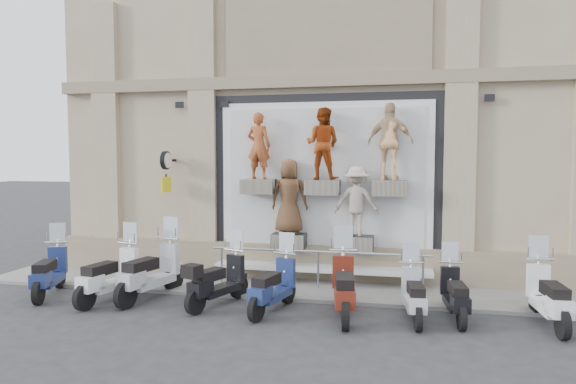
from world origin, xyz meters
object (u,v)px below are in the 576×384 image
object	(u,v)px
scooter_f	(344,275)
scooter_i	(549,284)
scooter_d	(218,270)
scooter_b	(110,264)
scooter_a	(49,261)
scooter_g	(414,284)
scooter_c	(151,260)
scooter_h	(455,283)
clock_sign_bracket	(166,166)
scooter_e	(273,274)
guard_rail	(318,271)

from	to	relation	value
scooter_f	scooter_i	size ratio (longest dim) A/B	1.06
scooter_d	scooter_b	bearing A→B (deg)	-155.44
scooter_a	scooter_d	size ratio (longest dim) A/B	1.02
scooter_g	scooter_i	size ratio (longest dim) A/B	0.89
scooter_c	scooter_h	bearing A→B (deg)	12.59
clock_sign_bracket	scooter_f	bearing A→B (deg)	-25.74
scooter_a	scooter_g	xyz separation A→B (m)	(7.74, -0.02, -0.07)
scooter_a	scooter_f	world-z (taller)	scooter_f
scooter_c	scooter_e	xyz separation A→B (m)	(2.77, -0.32, -0.10)
scooter_e	clock_sign_bracket	bearing A→B (deg)	159.59
scooter_h	scooter_a	bearing A→B (deg)	175.83
scooter_a	scooter_h	size ratio (longest dim) A/B	1.11
clock_sign_bracket	scooter_g	bearing A→B (deg)	-19.78
scooter_a	scooter_i	world-z (taller)	scooter_i
scooter_g	scooter_h	xyz separation A→B (m)	(0.75, 0.20, -0.00)
scooter_b	scooter_h	world-z (taller)	scooter_b
scooter_c	scooter_d	world-z (taller)	scooter_c
guard_rail	scooter_b	size ratio (longest dim) A/B	2.57
scooter_d	scooter_i	xyz separation A→B (m)	(6.22, 0.11, 0.03)
scooter_a	scooter_h	world-z (taller)	scooter_a
scooter_b	scooter_i	distance (m)	8.57
guard_rail	clock_sign_bracket	world-z (taller)	clock_sign_bracket
scooter_i	scooter_h	bearing A→B (deg)	175.51
scooter_c	scooter_h	distance (m)	6.20
scooter_g	scooter_h	bearing A→B (deg)	9.56
scooter_c	guard_rail	bearing A→B (deg)	35.99
guard_rail	scooter_b	xyz separation A→B (m)	(-4.15, -1.76, 0.34)
scooter_c	scooter_h	xyz separation A→B (m)	(6.19, -0.04, -0.16)
scooter_g	scooter_d	bearing A→B (deg)	173.38
scooter_b	scooter_e	bearing A→B (deg)	11.04
scooter_b	scooter_g	distance (m)	6.21
scooter_a	scooter_e	xyz separation A→B (m)	(5.06, -0.09, -0.02)
scooter_b	scooter_d	distance (m)	2.35
clock_sign_bracket	scooter_i	distance (m)	8.79
guard_rail	scooter_f	xyz separation A→B (m)	(0.78, -1.79, 0.36)
guard_rail	scooter_h	world-z (taller)	scooter_h
scooter_h	scooter_g	bearing A→B (deg)	-170.34
scooter_e	scooter_h	world-z (taller)	scooter_e
guard_rail	scooter_f	size ratio (longest dim) A/B	2.49
scooter_b	scooter_h	distance (m)	6.97
scooter_b	scooter_d	world-z (taller)	scooter_b
scooter_a	clock_sign_bracket	bearing A→B (deg)	31.20
guard_rail	scooter_b	distance (m)	4.52
scooter_b	scooter_e	distance (m)	3.53
scooter_i	scooter_d	bearing A→B (deg)	177.19
scooter_a	guard_rail	bearing A→B (deg)	-2.68
clock_sign_bracket	scooter_i	size ratio (longest dim) A/B	0.53
scooter_c	scooter_h	world-z (taller)	scooter_c
scooter_d	scooter_i	size ratio (longest dim) A/B	0.97
clock_sign_bracket	scooter_b	size ratio (longest dim) A/B	0.52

